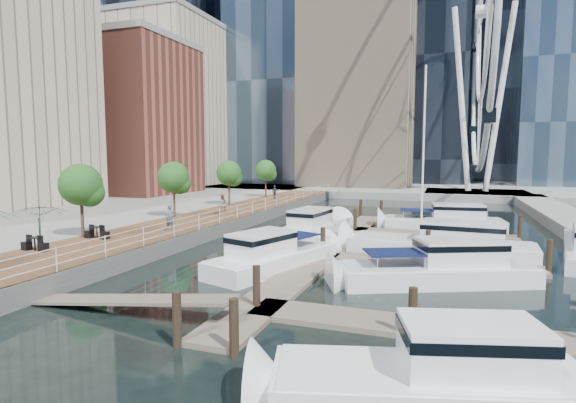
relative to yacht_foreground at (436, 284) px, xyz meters
The scene contains 16 objects.
ground 10.50m from the yacht_foreground, 156.01° to the right, with size 520.00×520.00×0.00m, color black.
boardwalk 21.47m from the yacht_foreground, 150.01° to the left, with size 6.00×60.00×1.00m, color brown.
seawall 18.94m from the yacht_foreground, 145.46° to the left, with size 0.25×60.00×1.00m, color #595954.
land_far 98.20m from the yacht_foreground, 95.61° to the left, with size 200.00×114.00×1.00m, color gray.
pier 47.94m from the yacht_foreground, 84.72° to the left, with size 14.00×12.00×1.00m, color gray.
railing 19.07m from the yacht_foreground, 145.63° to the left, with size 0.10×60.00×1.05m, color white, non-canonical shape.
floating_docks 5.96m from the yacht_foreground, 105.90° to the left, with size 16.00×34.00×2.60m.
midrise_condos 50.51m from the yacht_foreground, 152.41° to the left, with size 19.00×67.00×28.00m.
ferris_wheel 54.49m from the yacht_foreground, 84.72° to the left, with size 5.80×45.60×47.80m.
street_trees 23.53m from the yacht_foreground, 155.13° to the left, with size 2.60×42.60×4.60m.
cafe_tables 21.00m from the yacht_foreground, 162.59° to the right, with size 2.50×13.70×0.74m.
yacht_foreground is the anchor object (origin of this frame).
pedestrian_near 17.68m from the yacht_foreground, 168.19° to the left, with size 0.65×0.43×1.79m, color #52586D.
pedestrian_mid 21.88m from the yacht_foreground, 145.41° to the left, with size 0.88×0.68×1.80m, color gray.
pedestrian_far 33.63m from the yacht_foreground, 124.45° to the left, with size 0.93×0.39×1.58m, color #2D3038.
moored_yachts 6.58m from the yacht_foreground, 92.94° to the left, with size 22.61×32.58×11.50m.
Camera 1 is at (9.91, -17.78, 6.06)m, focal length 28.00 mm.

